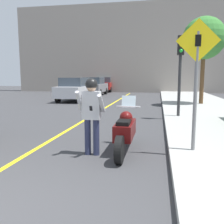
# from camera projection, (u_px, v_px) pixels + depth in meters

# --- Properties ---
(road_center_line) EXTENTS (0.12, 36.00, 0.01)m
(road_center_line) POSITION_uv_depth(u_px,v_px,m) (74.00, 126.00, 8.91)
(road_center_line) COLOR yellow
(road_center_line) RESTS_ON ground
(building_backdrop) EXTENTS (28.00, 1.20, 9.67)m
(building_backdrop) POSITION_uv_depth(u_px,v_px,m) (138.00, 48.00, 27.58)
(building_backdrop) COLOR gray
(building_backdrop) RESTS_ON ground
(motorcycle) EXTENTS (0.62, 2.34, 1.28)m
(motorcycle) POSITION_uv_depth(u_px,v_px,m) (125.00, 131.00, 5.91)
(motorcycle) COLOR black
(motorcycle) RESTS_ON ground
(person_biker) EXTENTS (0.59, 0.47, 1.74)m
(person_biker) POSITION_uv_depth(u_px,v_px,m) (92.00, 108.00, 5.55)
(person_biker) COLOR #282D4C
(person_biker) RESTS_ON ground
(crossing_sign) EXTENTS (0.91, 0.08, 2.81)m
(crossing_sign) POSITION_uv_depth(u_px,v_px,m) (196.00, 73.00, 5.30)
(crossing_sign) COLOR slate
(crossing_sign) RESTS_ON sidewalk_curb
(traffic_light) EXTENTS (0.26, 0.30, 3.22)m
(traffic_light) POSITION_uv_depth(u_px,v_px,m) (180.00, 60.00, 9.97)
(traffic_light) COLOR #2D2D30
(traffic_light) RESTS_ON sidewalk_curb
(street_tree) EXTENTS (2.44, 2.44, 5.03)m
(street_tree) POSITION_uv_depth(u_px,v_px,m) (204.00, 39.00, 14.42)
(street_tree) COLOR brown
(street_tree) RESTS_ON sidewalk_curb
(parked_car_silver) EXTENTS (1.88, 4.20, 1.68)m
(parked_car_silver) POSITION_uv_depth(u_px,v_px,m) (75.00, 89.00, 18.01)
(parked_car_silver) COLOR black
(parked_car_silver) RESTS_ON ground
(parked_car_grey) EXTENTS (1.88, 4.20, 1.68)m
(parked_car_grey) POSITION_uv_depth(u_px,v_px,m) (94.00, 86.00, 23.65)
(parked_car_grey) COLOR black
(parked_car_grey) RESTS_ON ground
(parked_car_red) EXTENTS (1.88, 4.20, 1.68)m
(parked_car_red) POSITION_uv_depth(u_px,v_px,m) (105.00, 84.00, 29.01)
(parked_car_red) COLOR black
(parked_car_red) RESTS_ON ground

